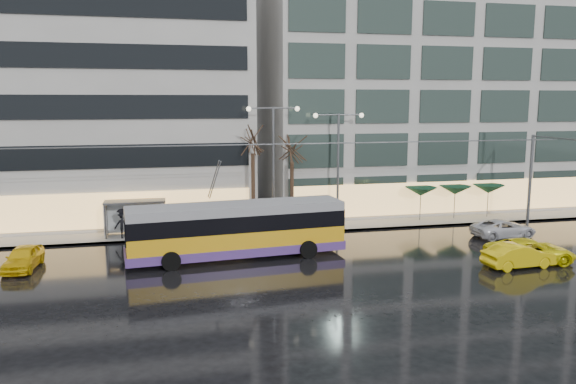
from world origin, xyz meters
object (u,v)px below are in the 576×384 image
object	(u,v)px
bus_shelter	(130,210)
street_lamp_near	(273,150)
trolleybus	(237,232)
taxi_a	(23,258)

from	to	relation	value
bus_shelter	street_lamp_near	world-z (taller)	street_lamp_near
trolleybus	street_lamp_near	xyz separation A→B (m)	(3.71, 7.11, 4.33)
bus_shelter	street_lamp_near	xyz separation A→B (m)	(10.38, 0.11, 4.03)
street_lamp_near	taxi_a	world-z (taller)	street_lamp_near
bus_shelter	taxi_a	distance (m)	8.79
trolleybus	bus_shelter	xyz separation A→B (m)	(-6.67, 6.99, 0.30)
bus_shelter	taxi_a	xyz separation A→B (m)	(-5.62, -6.64, -1.29)
bus_shelter	taxi_a	bearing A→B (deg)	-130.26
trolleybus	taxi_a	distance (m)	12.34
street_lamp_near	taxi_a	size ratio (longest dim) A/B	2.28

